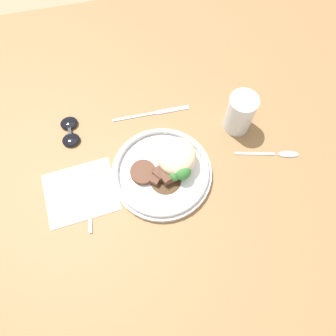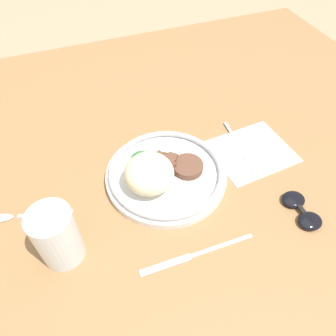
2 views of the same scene
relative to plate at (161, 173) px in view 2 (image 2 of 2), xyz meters
name	(u,v)px [view 2 (image 2 of 2)]	position (x,y,z in m)	size (l,w,h in m)	color
ground_plane	(171,196)	(-0.02, 0.01, -0.07)	(8.00, 8.00, 0.00)	#998466
dining_table	(171,190)	(-0.02, 0.01, -0.05)	(1.38, 1.24, 0.04)	olive
napkin	(251,152)	(-0.21, -0.01, -0.02)	(0.18, 0.16, 0.00)	white
plate	(161,173)	(0.00, 0.00, 0.00)	(0.24, 0.24, 0.08)	white
juice_glass	(58,238)	(0.21, 0.09, 0.03)	(0.07, 0.07, 0.11)	orange
fork	(244,152)	(-0.19, -0.01, -0.02)	(0.02, 0.17, 0.00)	#B7B7BC
knife	(194,255)	(0.00, 0.17, -0.02)	(0.21, 0.01, 0.00)	#B7B7BC
spoon	(10,217)	(0.29, -0.02, -0.02)	(0.16, 0.05, 0.01)	#B7B7BC
sunglasses	(301,210)	(-0.22, 0.16, -0.02)	(0.05, 0.09, 0.01)	black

